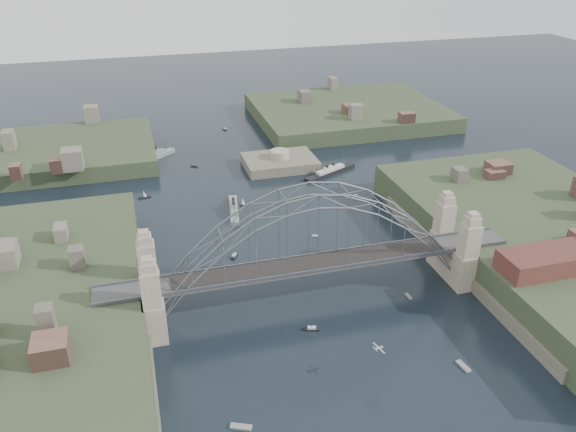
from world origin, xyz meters
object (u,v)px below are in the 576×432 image
(bridge, at_px, (313,246))
(fort_island, at_px, (280,168))
(wharf_shed, at_px, (550,260))
(naval_cruiser_far, at_px, (154,157))
(ocean_liner, at_px, (330,172))
(naval_cruiser_near, at_px, (234,209))

(bridge, height_order, fort_island, bridge)
(bridge, height_order, wharf_shed, bridge)
(fort_island, bearing_deg, naval_cruiser_far, 155.25)
(bridge, relative_size, fort_island, 3.82)
(bridge, bearing_deg, ocean_liner, 67.31)
(naval_cruiser_far, bearing_deg, naval_cruiser_near, -68.19)
(naval_cruiser_near, distance_m, naval_cruiser_far, 47.62)
(wharf_shed, relative_size, ocean_liner, 1.08)
(naval_cruiser_far, bearing_deg, fort_island, -24.75)
(naval_cruiser_near, bearing_deg, naval_cruiser_far, 111.81)
(wharf_shed, xyz_separation_m, naval_cruiser_far, (-69.54, 101.31, -9.12))
(naval_cruiser_far, relative_size, ocean_liner, 0.78)
(bridge, relative_size, naval_cruiser_far, 5.79)
(naval_cruiser_near, xyz_separation_m, naval_cruiser_far, (-17.69, 44.21, 0.13))
(naval_cruiser_far, bearing_deg, bridge, -73.69)
(bridge, xyz_separation_m, fort_island, (12.00, 70.00, -12.66))
(bridge, distance_m, wharf_shed, 46.23)
(bridge, distance_m, naval_cruiser_near, 45.31)
(wharf_shed, bearing_deg, naval_cruiser_near, 132.24)
(bridge, relative_size, ocean_liner, 4.53)
(naval_cruiser_near, bearing_deg, wharf_shed, -47.76)
(fort_island, xyz_separation_m, naval_cruiser_far, (-37.54, 17.31, 1.22))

